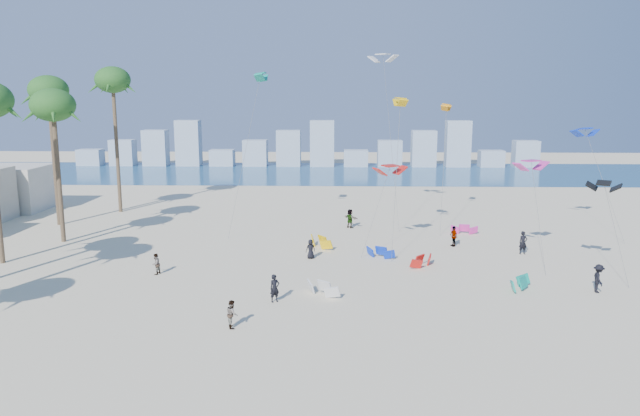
{
  "coord_description": "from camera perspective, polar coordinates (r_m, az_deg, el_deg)",
  "views": [
    {
      "loc": [
        4.35,
        -28.34,
        12.84
      ],
      "look_at": [
        3.0,
        16.0,
        4.5
      ],
      "focal_mm": 33.62,
      "sensor_mm": 36.0,
      "label": 1
    }
  ],
  "objects": [
    {
      "name": "kitesurfers_far",
      "position": [
        49.6,
        8.88,
        -3.41
      ],
      "size": [
        31.31,
        20.76,
        1.91
      ],
      "color": "black",
      "rests_on": "ground"
    },
    {
      "name": "kitesurfer_near",
      "position": [
        38.15,
        -4.34,
        -7.63
      ],
      "size": [
        0.78,
        0.71,
        1.79
      ],
      "primitive_type": "imported",
      "rotation": [
        0.0,
        0.0,
        0.55
      ],
      "color": "black",
      "rests_on": "ground"
    },
    {
      "name": "grounded_kites",
      "position": [
        47.38,
        7.53,
        -4.64
      ],
      "size": [
        16.23,
        20.09,
        0.92
      ],
      "color": "silver",
      "rests_on": "ground"
    },
    {
      "name": "flying_kites",
      "position": [
        54.02,
        10.83,
        8.71
      ],
      "size": [
        35.27,
        21.97,
        17.32
      ],
      "color": "red",
      "rests_on": "ground"
    },
    {
      "name": "ocean",
      "position": [
        101.25,
        -0.73,
        3.36
      ],
      "size": [
        220.0,
        220.0,
        0.0
      ],
      "primitive_type": "plane",
      "color": "navy",
      "rests_on": "ground"
    },
    {
      "name": "ground",
      "position": [
        31.41,
        -6.56,
        -13.55
      ],
      "size": [
        220.0,
        220.0,
        0.0
      ],
      "primitive_type": "plane",
      "color": "beige",
      "rests_on": "ground"
    },
    {
      "name": "distant_skyline",
      "position": [
        110.9,
        -1.13,
        5.6
      ],
      "size": [
        85.0,
        3.0,
        8.4
      ],
      "color": "#9EADBF",
      "rests_on": "ground"
    },
    {
      "name": "kitesurfer_mid",
      "position": [
        34.43,
        -8.37,
        -9.94
      ],
      "size": [
        0.8,
        0.91,
        1.59
      ],
      "primitive_type": "imported",
      "rotation": [
        0.0,
        0.0,
        1.86
      ],
      "color": "gray",
      "rests_on": "ground"
    }
  ]
}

